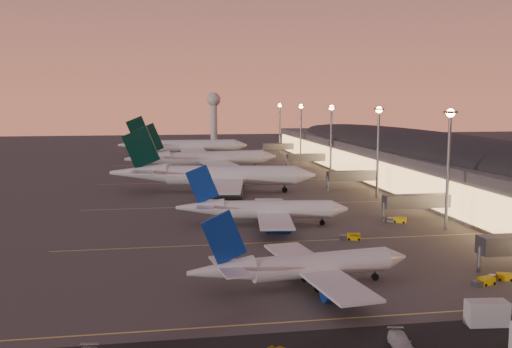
% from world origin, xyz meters
% --- Properties ---
extents(ground, '(700.00, 700.00, 0.00)m').
position_xyz_m(ground, '(0.00, 0.00, 0.00)').
color(ground, '#42403D').
extents(airliner_narrow_south, '(34.77, 31.30, 12.41)m').
position_xyz_m(airliner_narrow_south, '(-3.81, -32.29, 3.21)').
color(airliner_narrow_south, silver).
rests_on(airliner_narrow_south, ground).
extents(airliner_narrow_north, '(38.42, 34.59, 13.72)m').
position_xyz_m(airliner_narrow_north, '(-2.27, 10.32, 3.55)').
color(airliner_narrow_north, silver).
rests_on(airliner_narrow_north, ground).
extents(airliner_wide_near, '(62.05, 57.23, 19.90)m').
position_xyz_m(airliner_wide_near, '(-8.90, 57.75, 5.12)').
color(airliner_wide_near, silver).
rests_on(airliner_wide_near, ground).
extents(airliner_wide_mid, '(60.07, 55.26, 19.24)m').
position_xyz_m(airliner_wide_mid, '(-8.05, 108.48, 4.95)').
color(airliner_wide_mid, silver).
rests_on(airliner_wide_mid, ground).
extents(airliner_wide_far, '(62.85, 56.99, 20.18)m').
position_xyz_m(airliner_wide_far, '(-13.17, 169.16, 5.20)').
color(airliner_wide_far, silver).
rests_on(airliner_wide_far, ground).
extents(terminal_building, '(56.35, 255.00, 17.46)m').
position_xyz_m(terminal_building, '(61.84, 72.47, 8.78)').
color(terminal_building, '#4F4F54').
rests_on(terminal_building, ground).
extents(light_masts, '(2.20, 217.20, 25.90)m').
position_xyz_m(light_masts, '(36.00, 65.00, 17.55)').
color(light_masts, slate).
rests_on(light_masts, ground).
extents(radar_tower, '(9.00, 9.00, 32.50)m').
position_xyz_m(radar_tower, '(10.00, 260.00, 21.87)').
color(radar_tower, silver).
rests_on(radar_tower, ground).
extents(lane_markings, '(90.00, 180.36, 0.00)m').
position_xyz_m(lane_markings, '(0.00, 40.00, 0.01)').
color(lane_markings, '#D8C659').
rests_on(lane_markings, ground).
extents(baggage_tug_a, '(3.68, 2.31, 1.03)m').
position_xyz_m(baggage_tug_a, '(27.48, -33.86, 0.47)').
color(baggage_tug_a, '#D5AA06').
rests_on(baggage_tug_a, ground).
extents(baggage_tug_b, '(3.96, 2.50, 1.10)m').
position_xyz_m(baggage_tug_b, '(23.50, -35.62, 0.50)').
color(baggage_tug_b, '#D5AA06').
rests_on(baggage_tug_b, ground).
extents(baggage_tug_c, '(4.29, 3.66, 1.23)m').
position_xyz_m(baggage_tug_c, '(28.68, 8.40, 0.56)').
color(baggage_tug_c, '#D5AA06').
rests_on(baggage_tug_c, ground).
extents(catering_truck_a, '(5.73, 2.72, 3.11)m').
position_xyz_m(catering_truck_a, '(15.46, -49.96, 1.45)').
color(catering_truck_a, silver).
rests_on(catering_truck_a, ground).
extents(baggage_tug_d, '(4.29, 2.55, 1.20)m').
position_xyz_m(baggage_tug_d, '(12.89, -5.29, 0.55)').
color(baggage_tug_d, '#D5AA06').
rests_on(baggage_tug_d, ground).
extents(service_van_c, '(3.05, 5.65, 1.56)m').
position_xyz_m(service_van_c, '(1.88, -54.52, 0.78)').
color(service_van_c, silver).
rests_on(service_van_c, ground).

